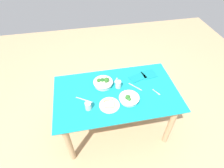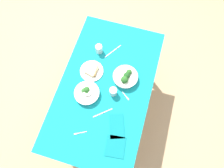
# 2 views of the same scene
# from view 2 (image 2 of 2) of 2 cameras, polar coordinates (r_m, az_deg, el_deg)

# --- Properties ---
(ground_plane) EXTENTS (6.00, 6.00, 0.00)m
(ground_plane) POSITION_cam_2_polar(r_m,az_deg,el_deg) (2.48, -1.40, -6.59)
(ground_plane) COLOR tan
(dining_table) EXTENTS (1.40, 0.82, 0.74)m
(dining_table) POSITION_cam_2_polar(r_m,az_deg,el_deg) (1.89, -1.83, -2.07)
(dining_table) COLOR teal
(dining_table) RESTS_ON ground_plane
(broccoli_bowl_far) EXTENTS (0.22, 0.22, 0.08)m
(broccoli_bowl_far) POSITION_cam_2_polar(r_m,az_deg,el_deg) (1.74, -7.29, -2.56)
(broccoli_bowl_far) COLOR white
(broccoli_bowl_far) RESTS_ON dining_table
(broccoli_bowl_near) EXTENTS (0.23, 0.23, 0.10)m
(broccoli_bowl_near) POSITION_cam_2_polar(r_m,az_deg,el_deg) (1.77, 3.91, 1.99)
(broccoli_bowl_near) COLOR silver
(broccoli_bowl_near) RESTS_ON dining_table
(bread_side_plate) EXTENTS (0.22, 0.22, 0.04)m
(bread_side_plate) POSITION_cam_2_polar(r_m,az_deg,el_deg) (1.83, -5.88, 3.83)
(bread_side_plate) COLOR silver
(bread_side_plate) RESTS_ON dining_table
(water_glass_center) EXTENTS (0.07, 0.07, 0.09)m
(water_glass_center) POSITION_cam_2_polar(r_m,az_deg,el_deg) (1.71, 0.34, -2.22)
(water_glass_center) COLOR silver
(water_glass_center) RESTS_ON dining_table
(water_glass_side) EXTENTS (0.07, 0.07, 0.09)m
(water_glass_side) POSITION_cam_2_polar(r_m,az_deg,el_deg) (1.89, -3.79, 10.10)
(water_glass_side) COLOR silver
(water_glass_side) RESTS_ON dining_table
(fork_by_far_bowl) EXTENTS (0.07, 0.08, 0.00)m
(fork_by_far_bowl) POSITION_cam_2_polar(r_m,az_deg,el_deg) (1.75, 4.03, -3.54)
(fork_by_far_bowl) COLOR #B7B7BC
(fork_by_far_bowl) RESTS_ON dining_table
(fork_by_near_bowl) EXTENTS (0.06, 0.10, 0.00)m
(fork_by_near_bowl) POSITION_cam_2_polar(r_m,az_deg,el_deg) (1.70, -9.29, -13.80)
(fork_by_near_bowl) COLOR #B7B7BC
(fork_by_near_bowl) RESTS_ON dining_table
(table_knife_left) EXTENTS (0.12, 0.14, 0.00)m
(table_knife_left) POSITION_cam_2_polar(r_m,az_deg,el_deg) (1.71, -2.69, -8.34)
(table_knife_left) COLOR #B7B7BC
(table_knife_left) RESTS_ON dining_table
(table_knife_right) EXTENTS (0.18, 0.12, 0.00)m
(table_knife_right) POSITION_cam_2_polar(r_m,az_deg,el_deg) (1.92, 0.25, 9.44)
(table_knife_right) COLOR #B7B7BC
(table_knife_right) RESTS_ON dining_table
(napkin_folded_upper) EXTENTS (0.19, 0.18, 0.01)m
(napkin_folded_upper) POSITION_cam_2_polar(r_m,az_deg,el_deg) (1.67, 0.96, -17.63)
(napkin_folded_upper) COLOR #0F777D
(napkin_folded_upper) RESTS_ON dining_table
(napkin_folded_lower) EXTENTS (0.23, 0.18, 0.01)m
(napkin_folded_lower) POSITION_cam_2_polar(r_m,az_deg,el_deg) (1.68, 1.42, -12.08)
(napkin_folded_lower) COLOR #0F777D
(napkin_folded_lower) RESTS_ON dining_table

